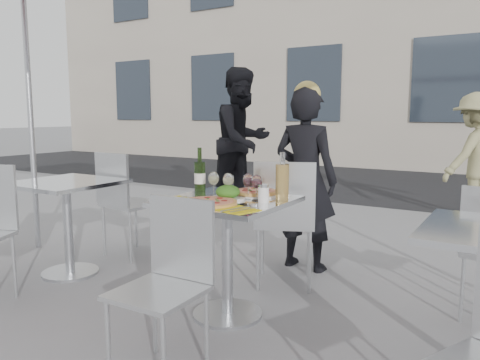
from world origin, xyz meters
The scene contains 22 objects.
ground centered at (0.00, 0.00, 0.00)m, with size 80.00×80.00×0.00m, color slate.
street_asphalt centered at (0.00, 6.50, 0.00)m, with size 24.00×5.00×0.00m, color black.
main_table centered at (0.00, 0.00, 0.54)m, with size 0.72×0.72×0.75m.
side_table_left centered at (-1.50, 0.00, 0.54)m, with size 0.72×0.72×0.75m.
chair_far centered at (0.09, 0.62, 0.56)m, with size 0.57×0.58×0.94m.
chair_near centered at (0.09, -0.66, 0.51)m, with size 0.40×0.41×0.85m.
side_chair_lfar centered at (-1.45, 0.55, 0.56)m, with size 0.47×0.48×0.94m.
woman_diner centered at (0.03, 1.12, 0.74)m, with size 0.54×0.35×1.48m, color black.
pedestrian_a centered at (-1.62, 2.86, 0.93)m, with size 0.91×0.71×1.86m, color black.
pedestrian_b centered at (1.03, 3.90, 0.76)m, with size 0.99×0.57×1.53m, color #938D5F.
pizza_near centered at (0.00, -0.19, 0.76)m, with size 0.33×0.33×0.02m.
pizza_far centered at (0.08, 0.21, 0.77)m, with size 0.32×0.32×0.03m.
salad_plate centered at (0.00, 0.01, 0.79)m, with size 0.22×0.22×0.09m.
wine_bottle centered at (-0.31, 0.14, 0.86)m, with size 0.07×0.08×0.29m.
carafe centered at (0.31, 0.13, 0.87)m, with size 0.08×0.08×0.29m.
sugar_shaker centered at (0.24, 0.03, 0.80)m, with size 0.06×0.06×0.11m.
wineglass_white_a centered at (-0.13, 0.04, 0.86)m, with size 0.07×0.07×0.16m.
wineglass_white_b centered at (-0.01, 0.03, 0.86)m, with size 0.07×0.07×0.16m.
wineglass_red_a centered at (0.10, 0.08, 0.86)m, with size 0.07×0.07×0.16m.
wineglass_red_b centered at (0.18, 0.05, 0.86)m, with size 0.07×0.07×0.16m.
napkin_left centered at (-0.26, -0.18, 0.75)m, with size 0.22×0.22×0.01m.
napkin_right centered at (0.23, -0.25, 0.75)m, with size 0.22×0.22×0.01m.
Camera 1 is at (1.54, -2.36, 1.26)m, focal length 35.00 mm.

